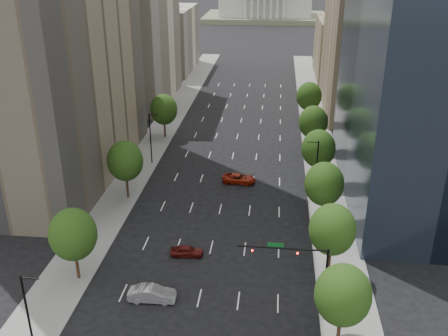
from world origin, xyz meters
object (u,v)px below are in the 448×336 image
(car_maroon, at_px, (187,251))
(capitol, at_px, (266,2))
(traffic_signal, at_px, (302,263))
(car_silver, at_px, (152,294))
(car_red_far, at_px, (239,178))

(car_maroon, bearing_deg, capitol, -4.55)
(traffic_signal, xyz_separation_m, car_silver, (-15.40, -0.87, -4.35))
(capitol, distance_m, car_red_far, 190.86)
(traffic_signal, distance_m, capitol, 219.99)
(car_silver, bearing_deg, car_red_far, -15.01)
(car_silver, bearing_deg, traffic_signal, -88.93)
(capitol, bearing_deg, car_maroon, -90.73)
(car_red_far, bearing_deg, car_maroon, 171.80)
(capitol, bearing_deg, traffic_signal, -87.26)
(capitol, relative_size, car_maroon, 15.10)
(car_red_far, bearing_deg, car_silver, 171.27)
(car_maroon, bearing_deg, car_silver, 162.05)
(traffic_signal, bearing_deg, capitol, 92.74)
(capitol, xyz_separation_m, car_red_far, (1.94, -190.69, -7.85))
(car_red_far, bearing_deg, capitol, 4.69)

